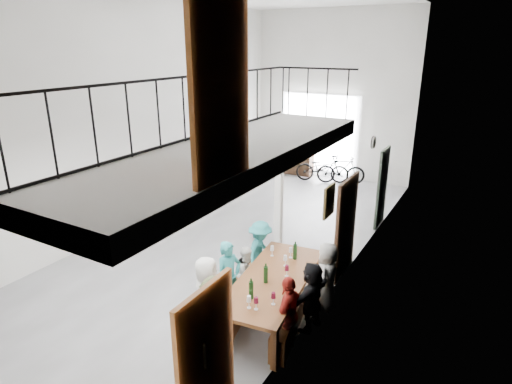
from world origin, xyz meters
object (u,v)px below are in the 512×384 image
Objects in this scene: bench_inner at (240,298)px; serving_counter at (288,159)px; oak_barrel at (237,170)px; host_standing at (212,338)px; tasting_table at (273,282)px; bicycle_near at (322,168)px; side_bench at (162,208)px.

serving_counter is (-3.00, 8.11, 0.26)m from bench_inner.
oak_barrel is 0.55× the size of host_standing.
oak_barrel is at bearing 119.66° from tasting_table.
serving_counter is (-3.62, 8.05, -0.22)m from tasting_table.
side_bench is at bearing 138.03° from bicycle_near.
serving_counter is (1.08, 5.50, 0.25)m from side_bench.
side_bench is 0.98× the size of bicycle_near.
oak_barrel is at bearing 109.52° from bench_inner.
tasting_table is 7.44m from oak_barrel.
tasting_table is at bearing 112.72° from host_standing.
host_standing reaches higher than bicycle_near.
oak_barrel is (-4.44, 5.96, -0.24)m from tasting_table.
tasting_table is at bearing -179.27° from bicycle_near.
serving_counter reaches higher than bench_inner.
side_bench is 0.93× the size of serving_counter.
host_standing reaches higher than side_bench.
host_standing reaches higher than tasting_table.
serving_counter is (0.83, 2.09, 0.03)m from oak_barrel.
bench_inner is 7.80m from bicycle_near.
host_standing is (3.68, -9.85, 0.36)m from serving_counter.
bench_inner is 7.13m from oak_barrel.
oak_barrel is 0.50× the size of serving_counter.
side_bench is (-4.08, 2.61, 0.01)m from bench_inner.
tasting_table is at bearing -53.28° from oak_barrel.
bench_inner is at bearing -32.58° from side_bench.
host_standing reaches higher than bench_inner.
tasting_table is at bearing -7.77° from bench_inner.
side_bench is at bearing 144.44° from tasting_table.
bicycle_near reaches higher than side_bench.
bench_inner is at bearing -57.54° from oak_barrel.
host_standing is 9.65m from bicycle_near.
serving_counter reaches higher than bicycle_near.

